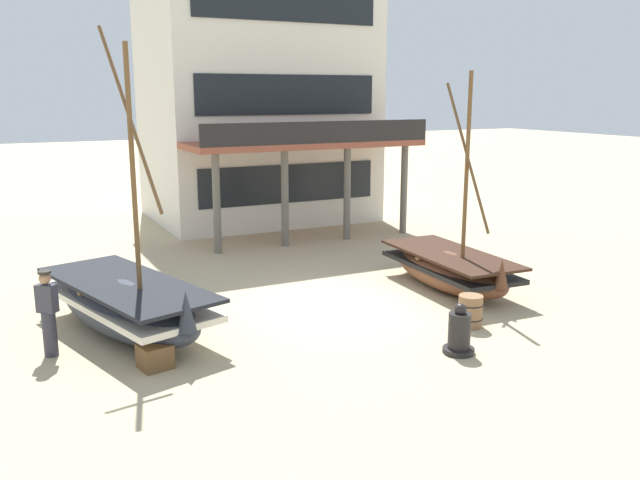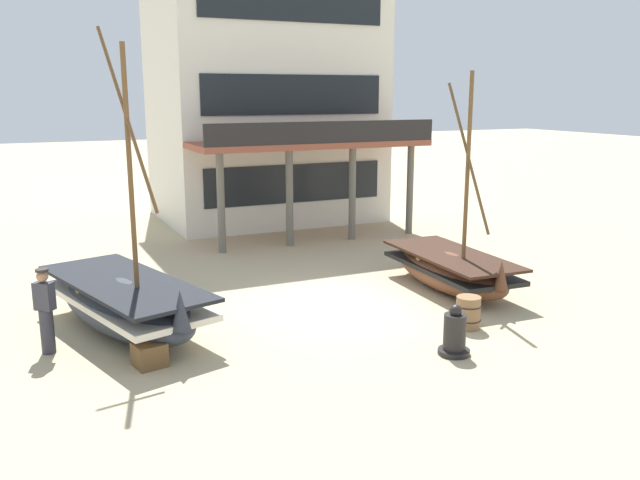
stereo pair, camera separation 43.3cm
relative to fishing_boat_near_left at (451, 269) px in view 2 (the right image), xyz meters
name	(u,v)px [view 2 (the right image)]	position (x,y,z in m)	size (l,w,h in m)	color
ground_plane	(338,306)	(-3.20, 0.05, -0.54)	(120.00, 120.00, 0.00)	tan
fishing_boat_near_left	(451,269)	(0.00, 0.00, 0.00)	(1.92, 4.33, 5.44)	brown
fishing_boat_centre_large	(126,303)	(-8.00, 0.46, 0.08)	(3.12, 5.22, 6.23)	#2D333D
fisherman_by_hull	(46,312)	(-9.59, -0.16, 0.30)	(0.42, 0.40, 1.68)	#33333D
capstan_winch	(455,335)	(-2.52, -3.57, -0.14)	(0.62, 0.62, 1.00)	black
wooden_barrel	(468,312)	(-1.37, -2.49, -0.19)	(0.56, 0.56, 0.70)	olive
cargo_crate	(149,354)	(-7.94, -1.64, -0.31)	(0.54, 0.54, 0.45)	brown
harbor_building_main	(264,95)	(-0.61, 11.71, 4.32)	(8.41, 8.96, 9.73)	silver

